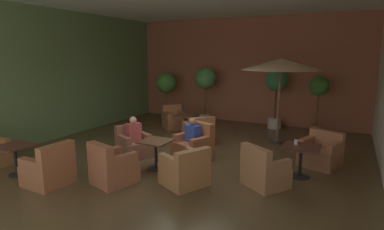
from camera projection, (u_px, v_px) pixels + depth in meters
ground_plane at (183, 158)px, 8.24m from camera, size 9.18×10.20×0.02m
wall_back_brick at (245, 71)px, 12.30m from camera, size 9.18×0.08×4.03m
wall_left_accent at (55, 75)px, 9.87m from camera, size 0.08×10.20×4.03m
cafe_table_front_left at (301, 154)px, 6.86m from camera, size 0.76×0.76×0.68m
armchair_front_left_north at (264, 172)px, 6.40m from camera, size 1.04×1.03×0.87m
armchair_front_left_east at (321, 153)px, 7.60m from camera, size 1.03×1.02×0.82m
cafe_table_front_right at (185, 120)px, 10.40m from camera, size 0.66×0.66×0.68m
armchair_front_right_north at (174, 120)px, 11.46m from camera, size 0.99×0.99×0.85m
armchair_front_right_east at (198, 134)px, 9.41m from camera, size 1.06×1.07×0.87m
cafe_table_mid_center at (15, 152)px, 6.96m from camera, size 0.71×0.71×0.68m
armchair_mid_center_east at (49, 170)px, 6.47m from camera, size 0.82×0.82×0.90m
cafe_table_rear_right at (156, 148)px, 7.35m from camera, size 0.67×0.67×0.68m
armchair_rear_right_north at (133, 145)px, 8.31m from camera, size 1.00×0.98×0.81m
armchair_rear_right_east at (112, 168)px, 6.53m from camera, size 0.91×0.96×0.90m
armchair_rear_right_south at (185, 171)px, 6.46m from camera, size 1.05×1.06×0.81m
armchair_rear_right_west at (194, 146)px, 8.14m from camera, size 1.04×1.01×0.92m
patio_umbrella_tall_red at (281, 65)px, 9.13m from camera, size 2.30×2.30×2.53m
potted_tree_left_corner at (319, 92)px, 10.42m from camera, size 0.66×0.66×1.95m
potted_tree_mid_left at (205, 83)px, 12.05m from camera, size 0.82×0.82×2.17m
potted_tree_mid_right at (166, 87)px, 13.03m from camera, size 0.82×0.82×1.91m
potted_tree_right_corner at (276, 87)px, 11.25m from camera, size 0.79×0.79×2.15m
patron_blue_shirt at (133, 130)px, 8.20m from camera, size 0.36×0.41×0.65m
patron_by_window at (193, 132)px, 8.04m from camera, size 0.44×0.35×0.62m
iced_drink_cup at (296, 142)px, 6.98m from camera, size 0.08×0.08×0.11m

